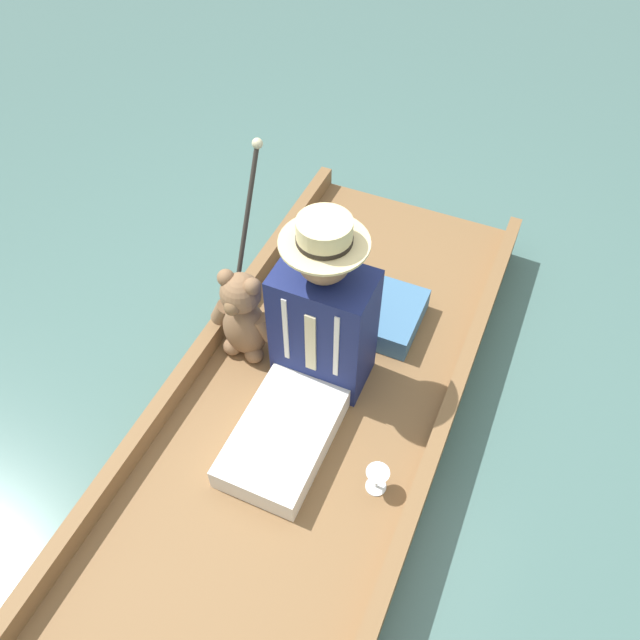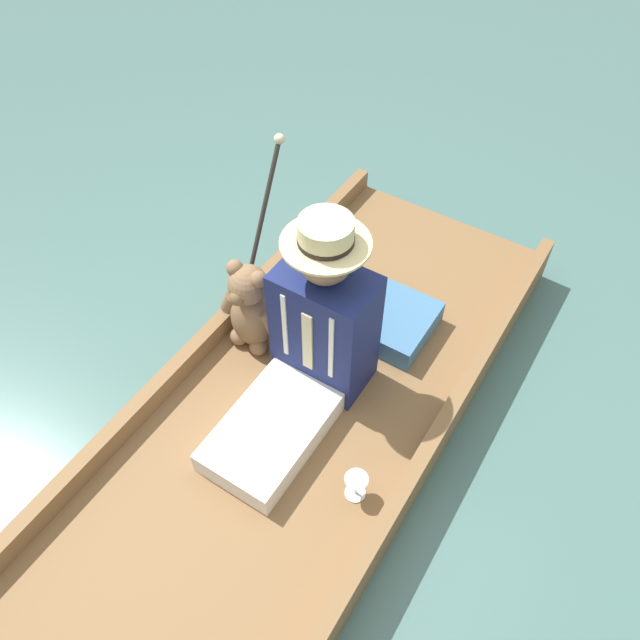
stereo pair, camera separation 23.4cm
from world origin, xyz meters
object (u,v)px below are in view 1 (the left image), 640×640
object	(u,v)px
seated_person	(314,342)
wine_glass	(377,476)
walking_cane	(245,233)
teddy_bear	(244,317)

from	to	relation	value
seated_person	wine_glass	xyz separation A→B (m)	(-0.39, 0.32, -0.21)
wine_glass	walking_cane	size ratio (longest dim) A/B	0.14
seated_person	wine_glass	bearing A→B (deg)	133.58
walking_cane	wine_glass	bearing A→B (deg)	143.97
teddy_bear	walking_cane	world-z (taller)	walking_cane
wine_glass	seated_person	bearing A→B (deg)	-39.22
seated_person	walking_cane	bearing A→B (deg)	-40.12
seated_person	teddy_bear	bearing A→B (deg)	-17.39
seated_person	teddy_bear	distance (m)	0.37
teddy_bear	seated_person	bearing A→B (deg)	169.81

